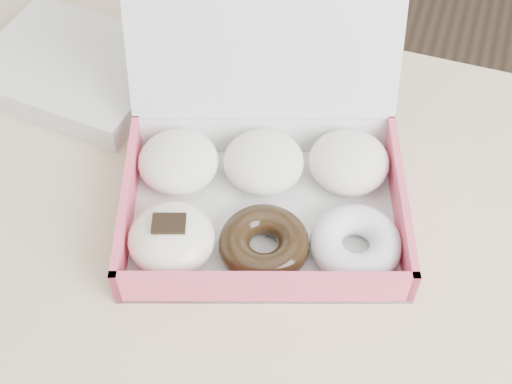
% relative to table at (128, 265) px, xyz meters
% --- Properties ---
extents(table, '(1.20, 0.80, 0.75)m').
position_rel_table_xyz_m(table, '(0.00, 0.00, 0.00)').
color(table, tan).
rests_on(table, ground).
extents(donut_box, '(0.39, 0.37, 0.22)m').
position_rel_table_xyz_m(donut_box, '(0.14, 0.08, 0.11)').
color(donut_box, silver).
rests_on(donut_box, table).
extents(newspapers, '(0.25, 0.21, 0.04)m').
position_rel_table_xyz_m(newspapers, '(-0.16, 0.21, 0.10)').
color(newspapers, white).
rests_on(newspapers, table).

